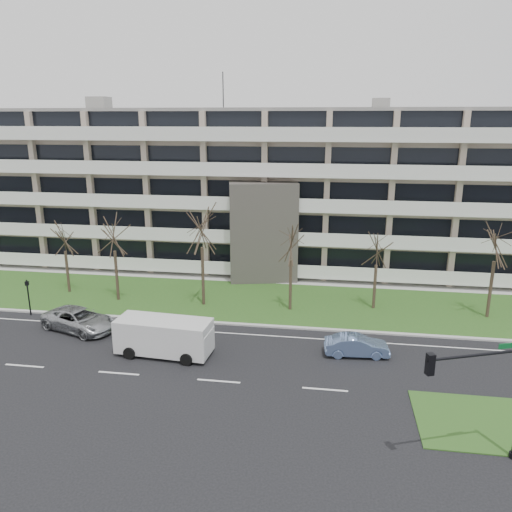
% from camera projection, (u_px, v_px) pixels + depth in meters
% --- Properties ---
extents(ground, '(160.00, 160.00, 0.00)m').
position_uv_depth(ground, '(219.00, 381.00, 28.34)').
color(ground, black).
rests_on(ground, ground).
extents(grass_verge, '(90.00, 10.00, 0.06)m').
position_uv_depth(grass_verge, '(254.00, 301.00, 40.71)').
color(grass_verge, '#23531B').
rests_on(grass_verge, ground).
extents(curb, '(90.00, 0.35, 0.12)m').
position_uv_depth(curb, '(243.00, 324.00, 35.94)').
color(curb, '#B2B2AD').
rests_on(curb, ground).
extents(sidewalk, '(90.00, 2.00, 0.08)m').
position_uv_depth(sidewalk, '(263.00, 280.00, 45.95)').
color(sidewalk, '#B2B2AD').
rests_on(sidewalk, ground).
extents(grass_median, '(7.00, 5.00, 0.06)m').
position_uv_depth(grass_median, '(489.00, 423.00, 24.40)').
color(grass_median, '#23531B').
rests_on(grass_median, ground).
extents(lane_edge_line, '(90.00, 0.12, 0.01)m').
position_uv_depth(lane_edge_line, '(239.00, 334.00, 34.53)').
color(lane_edge_line, white).
rests_on(lane_edge_line, ground).
extents(apartment_building, '(60.50, 15.10, 18.75)m').
position_uv_depth(apartment_building, '(273.00, 188.00, 50.41)').
color(apartment_building, '#B5A18C').
rests_on(apartment_building, ground).
extents(silver_pickup, '(6.06, 4.24, 1.54)m').
position_uv_depth(silver_pickup, '(79.00, 320.00, 34.99)').
color(silver_pickup, '#A3A7AA').
rests_on(silver_pickup, ground).
extents(blue_sedan, '(4.11, 1.73, 1.32)m').
position_uv_depth(blue_sedan, '(357.00, 346.00, 31.26)').
color(blue_sedan, '#718EC4').
rests_on(blue_sedan, ground).
extents(white_van, '(6.10, 2.80, 2.31)m').
position_uv_depth(white_van, '(165.00, 334.00, 31.22)').
color(white_van, silver).
rests_on(white_van, ground).
extents(traffic_signal, '(4.58, 1.94, 5.62)m').
position_uv_depth(traffic_signal, '(491.00, 388.00, 20.67)').
color(traffic_signal, black).
rests_on(traffic_signal, ground).
extents(pedestrian_signal, '(0.31, 0.28, 2.81)m').
position_uv_depth(pedestrian_signal, '(28.00, 293.00, 37.35)').
color(pedestrian_signal, black).
rests_on(pedestrian_signal, ground).
extents(tree_1, '(3.25, 3.25, 6.50)m').
position_uv_depth(tree_1, '(64.00, 235.00, 41.43)').
color(tree_1, '#382B21').
rests_on(tree_1, ground).
extents(tree_2, '(3.73, 3.73, 7.46)m').
position_uv_depth(tree_2, '(113.00, 231.00, 39.38)').
color(tree_2, '#382B21').
rests_on(tree_2, ground).
extents(tree_3, '(4.25, 4.25, 8.51)m').
position_uv_depth(tree_3, '(201.00, 224.00, 38.11)').
color(tree_3, '#382B21').
rests_on(tree_3, ground).
extents(tree_4, '(3.60, 3.60, 7.19)m').
position_uv_depth(tree_4, '(291.00, 240.00, 37.36)').
color(tree_4, '#382B21').
rests_on(tree_4, ground).
extents(tree_5, '(3.19, 3.19, 6.38)m').
position_uv_depth(tree_5, '(377.00, 247.00, 37.78)').
color(tree_5, '#382B21').
rests_on(tree_5, ground).
extents(tree_6, '(3.91, 3.91, 7.81)m').
position_uv_depth(tree_6, '(497.00, 239.00, 35.75)').
color(tree_6, '#382B21').
rests_on(tree_6, ground).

